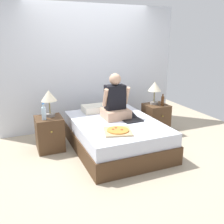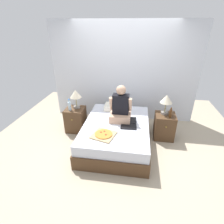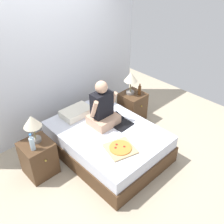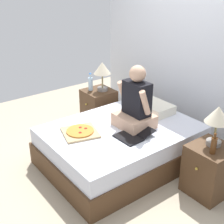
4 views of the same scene
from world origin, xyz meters
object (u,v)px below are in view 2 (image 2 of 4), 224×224
Objects in this scene: nightstand_left at (76,119)px; pizza_box at (104,135)px; bed at (116,133)px; water_bottle at (69,106)px; beer_bottle at (170,113)px; lamp_on_left_nightstand at (76,95)px; person_seated at (121,108)px; lamp_on_right_nightstand at (166,100)px; laptop at (129,124)px; nightstand_right at (164,126)px.

pizza_box is at bearing -45.15° from nightstand_left.
water_bottle is at bearing 165.08° from bed.
nightstand_left is at bearing 48.35° from water_bottle.
beer_bottle is 0.47× the size of pizza_box.
water_bottle reaches higher than beer_bottle.
person_seated is at bearing -14.29° from lamp_on_left_nightstand.
beer_bottle is (2.26, -0.01, -0.02)m from water_bottle.
laptop is (-0.76, -0.49, -0.39)m from lamp_on_right_nightstand.
nightstand_left is at bearing 177.38° from beer_bottle.
water_bottle reaches higher than nightstand_right.
water_bottle is at bearing 166.11° from laptop.
lamp_on_left_nightstand reaches higher than bed.
lamp_on_right_nightstand is 0.58× the size of person_seated.
pizza_box is at bearing -110.38° from person_seated.
pizza_box is at bearing -48.06° from lamp_on_left_nightstand.
pizza_box is (0.84, -0.93, -0.39)m from lamp_on_left_nightstand.
beer_bottle is (0.10, -0.15, -0.23)m from lamp_on_right_nightstand.
bed is 8.22× the size of beer_bottle.
pizza_box reaches higher than bed.
lamp_on_right_nightstand is at bearing 37.73° from pizza_box.
lamp_on_left_nightstand is at bearing 131.94° from pizza_box.
beer_bottle is at bearing 21.28° from laptop.
bed is 4.20× the size of lamp_on_right_nightstand.
bed is 0.57m from person_seated.
bed is 0.38m from laptop.
water_bottle reaches higher than bed.
lamp_on_left_nightstand reaches higher than water_bottle.
lamp_on_right_nightstand is (2.08, 0.05, 0.62)m from nightstand_left.
lamp_on_left_nightstand is (-1.02, 0.44, 0.66)m from bed.
laptop is (1.32, -0.44, 0.23)m from nightstand_left.
water_bottle is at bearing -130.60° from lamp_on_left_nightstand.
laptop is 0.63m from pizza_box.
lamp_on_left_nightstand is 2.16m from beer_bottle.
bed is 6.85× the size of water_bottle.
laptop is at bearing -151.19° from nightstand_right.
laptop reaches higher than pizza_box.
water_bottle is 0.65× the size of laptop.
laptop is at bearing 45.27° from pizza_box.
lamp_on_right_nightstand is at bearing 1.38° from nightstand_left.
water_bottle is 0.47× the size of nightstand_right.
lamp_on_right_nightstand is at bearing 32.51° from laptop.
bed is at bearing -156.66° from lamp_on_right_nightstand.
nightstand_left is 2.11m from nightstand_right.
nightstand_right is 0.41m from beer_bottle.
lamp_on_right_nightstand is at bearing 0.00° from lamp_on_left_nightstand.
person_seated is at bearing 69.62° from pizza_box.
bed is 4.45× the size of laptop.
bed is 2.42× the size of person_seated.
laptop is (-0.86, -0.34, -0.15)m from beer_bottle.
lamp_on_left_nightstand reaches higher than pizza_box.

